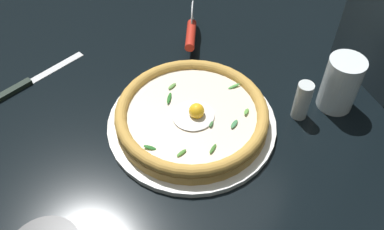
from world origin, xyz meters
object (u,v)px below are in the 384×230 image
(pizza, at_px, (192,115))
(drinking_glass, at_px, (340,87))
(pepper_shaker, at_px, (302,101))
(table_knife, at_px, (25,84))
(pizza_cutter, at_px, (191,29))

(pizza, distance_m, drinking_glass, 0.31)
(pizza, height_order, pepper_shaker, pepper_shaker)
(pepper_shaker, bearing_deg, drinking_glass, -0.71)
(drinking_glass, bearing_deg, pizza, 168.99)
(pizza, xyz_separation_m, table_knife, (-0.30, 0.25, -0.03))
(table_knife, height_order, pepper_shaker, pepper_shaker)
(pizza, relative_size, pepper_shaker, 3.51)
(pizza_cutter, distance_m, table_knife, 0.40)
(pizza_cutter, bearing_deg, pizza, -112.03)
(pizza, relative_size, pizza_cutter, 2.04)
(drinking_glass, bearing_deg, table_knife, 152.66)
(pizza, bearing_deg, pizza_cutter, 67.97)
(pizza, distance_m, pepper_shaker, 0.22)
(drinking_glass, height_order, pepper_shaker, drinking_glass)
(table_knife, bearing_deg, pizza, -40.16)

